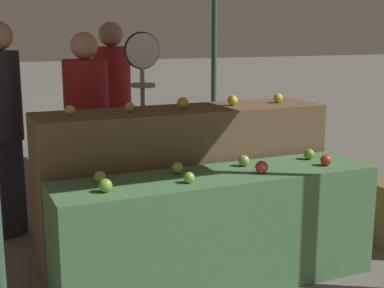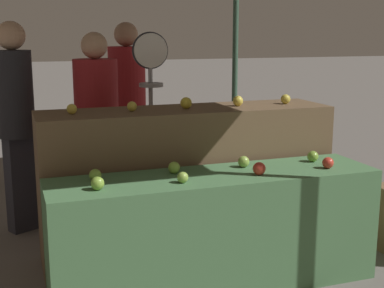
{
  "view_description": "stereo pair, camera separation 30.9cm",
  "coord_description": "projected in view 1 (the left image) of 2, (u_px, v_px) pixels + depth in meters",
  "views": [
    {
      "loc": [
        -1.55,
        -3.04,
        1.7
      ],
      "look_at": [
        -0.06,
        0.3,
        0.93
      ],
      "focal_mm": 50.0,
      "sensor_mm": 36.0,
      "label": 1
    },
    {
      "loc": [
        -1.26,
        -3.16,
        1.7
      ],
      "look_at": [
        -0.06,
        0.3,
        0.93
      ],
      "focal_mm": 50.0,
      "sensor_mm": 36.0,
      "label": 2
    }
  ],
  "objects": [
    {
      "name": "apple_back_3",
      "position": [
        233.0,
        100.0,
        4.14
      ],
      "size": [
        0.08,
        0.08,
        0.08
      ],
      "primitive_type": "sphere",
      "color": "yellow",
      "rests_on": "display_counter_back"
    },
    {
      "name": "person_customer_left",
      "position": [
        113.0,
        100.0,
        5.31
      ],
      "size": [
        0.48,
        0.48,
        1.8
      ],
      "rotation": [
        0.0,
        0.0,
        2.75
      ],
      "color": "#2D2D38",
      "rests_on": "ground_plane"
    },
    {
      "name": "person_customer_right",
      "position": [
        3.0,
        112.0,
        4.35
      ],
      "size": [
        0.41,
        0.41,
        1.79
      ],
      "rotation": [
        0.0,
        0.0,
        3.61
      ],
      "color": "#2D2D38",
      "rests_on": "ground_plane"
    },
    {
      "name": "apple_back_0",
      "position": [
        70.0,
        110.0,
        3.64
      ],
      "size": [
        0.07,
        0.07,
        0.07
      ],
      "primitive_type": "sphere",
      "color": "yellow",
      "rests_on": "display_counter_back"
    },
    {
      "name": "ground_plane",
      "position": [
        218.0,
        284.0,
        3.69
      ],
      "size": [
        60.0,
        60.0,
        0.0
      ],
      "primitive_type": "plane",
      "color": "#66605B"
    },
    {
      "name": "apple_back_2",
      "position": [
        183.0,
        103.0,
        3.97
      ],
      "size": [
        0.09,
        0.09,
        0.09
      ],
      "primitive_type": "sphere",
      "color": "gold",
      "rests_on": "display_counter_back"
    },
    {
      "name": "apple_front_2",
      "position": [
        262.0,
        167.0,
        3.53
      ],
      "size": [
        0.09,
        0.09,
        0.09
      ],
      "primitive_type": "sphere",
      "color": "red",
      "rests_on": "display_counter_front"
    },
    {
      "name": "apple_front_7",
      "position": [
        309.0,
        154.0,
        3.92
      ],
      "size": [
        0.08,
        0.08,
        0.08
      ],
      "primitive_type": "sphere",
      "color": "#7AA338",
      "rests_on": "display_counter_front"
    },
    {
      "name": "apple_front_1",
      "position": [
        189.0,
        178.0,
        3.31
      ],
      "size": [
        0.07,
        0.07,
        0.07
      ],
      "primitive_type": "sphere",
      "color": "#8EB247",
      "rests_on": "display_counter_front"
    },
    {
      "name": "person_vendor_at_scale",
      "position": [
        87.0,
        119.0,
        4.51
      ],
      "size": [
        0.45,
        0.45,
        1.7
      ],
      "rotation": [
        0.0,
        0.0,
        2.92
      ],
      "color": "#2D2D38",
      "rests_on": "ground_plane"
    },
    {
      "name": "apple_front_3",
      "position": [
        326.0,
        160.0,
        3.74
      ],
      "size": [
        0.08,
        0.08,
        0.08
      ],
      "primitive_type": "sphere",
      "color": "red",
      "rests_on": "display_counter_front"
    },
    {
      "name": "apple_front_4",
      "position": [
        100.0,
        177.0,
        3.3
      ],
      "size": [
        0.08,
        0.08,
        0.08
      ],
      "primitive_type": "sphere",
      "color": "#84AD3D",
      "rests_on": "display_counter_front"
    },
    {
      "name": "apple_back_4",
      "position": [
        278.0,
        98.0,
        4.3
      ],
      "size": [
        0.08,
        0.08,
        0.08
      ],
      "primitive_type": "sphere",
      "color": "gold",
      "rests_on": "display_counter_back"
    },
    {
      "name": "apple_front_5",
      "position": [
        177.0,
        168.0,
        3.52
      ],
      "size": [
        0.08,
        0.08,
        0.08
      ],
      "primitive_type": "sphere",
      "color": "#84AD3D",
      "rests_on": "display_counter_front"
    },
    {
      "name": "produce_scale",
      "position": [
        143.0,
        88.0,
        4.4
      ],
      "size": [
        0.3,
        0.2,
        1.71
      ],
      "color": "#99999E",
      "rests_on": "ground_plane"
    },
    {
      "name": "display_counter_front",
      "position": [
        219.0,
        230.0,
        3.61
      ],
      "size": [
        2.21,
        0.55,
        0.78
      ],
      "primitive_type": "cube",
      "color": "#4C7A4C",
      "rests_on": "ground_plane"
    },
    {
      "name": "apple_front_6",
      "position": [
        244.0,
        161.0,
        3.72
      ],
      "size": [
        0.08,
        0.08,
        0.08
      ],
      "primitive_type": "sphere",
      "color": "#8EB247",
      "rests_on": "display_counter_front"
    },
    {
      "name": "display_counter_back",
      "position": [
        184.0,
        182.0,
        4.11
      ],
      "size": [
        2.21,
        0.55,
        1.14
      ],
      "primitive_type": "cube",
      "color": "brown",
      "rests_on": "ground_plane"
    },
    {
      "name": "apple_back_1",
      "position": [
        130.0,
        107.0,
        3.8
      ],
      "size": [
        0.07,
        0.07,
        0.07
      ],
      "primitive_type": "sphere",
      "color": "gold",
      "rests_on": "display_counter_back"
    },
    {
      "name": "apple_front_0",
      "position": [
        105.0,
        185.0,
        3.11
      ],
      "size": [
        0.08,
        0.08,
        0.08
      ],
      "primitive_type": "sphere",
      "color": "#84AD3D",
      "rests_on": "display_counter_front"
    }
  ]
}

